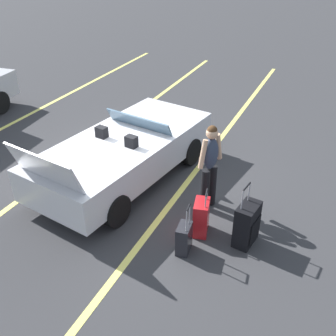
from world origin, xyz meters
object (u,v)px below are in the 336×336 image
Objects in this scene: suitcase_small_carryon at (184,238)px; traveler_person at (210,163)px; suitcase_medium_bright at (201,217)px; suitcase_large_black at (247,224)px; convertible_car at (130,149)px.

suitcase_small_carryon is 1.47m from traveler_person.
suitcase_small_carryon is (-0.54, 0.08, -0.06)m from suitcase_medium_bright.
suitcase_medium_bright is at bearing -166.65° from suitcase_large_black.
suitcase_large_black is 1.23× the size of suitcase_small_carryon.
suitcase_large_black is at bearing -151.68° from suitcase_small_carryon.
suitcase_large_black is 0.76m from suitcase_medium_bright.
suitcase_large_black reaches higher than suitcase_medium_bright.
traveler_person is at bearing 150.93° from suitcase_large_black.
suitcase_small_carryon is at bearing -122.89° from convertible_car.
convertible_car is 4.00× the size of suitcase_large_black.
suitcase_large_black is 1.30× the size of suitcase_medium_bright.
convertible_car is 2.32m from suitcase_medium_bright.
traveler_person is (-0.39, -1.85, 0.34)m from convertible_car.
traveler_person is (0.69, 0.91, 0.56)m from suitcase_large_black.
traveler_person is (0.76, 0.15, 0.62)m from suitcase_medium_bright.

